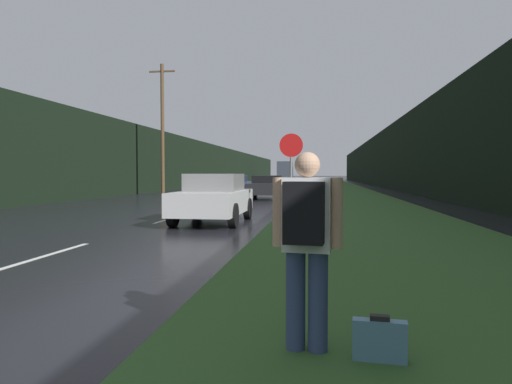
{
  "coord_description": "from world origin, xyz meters",
  "views": [
    {
      "loc": [
        4.99,
        -0.7,
        1.51
      ],
      "look_at": [
        2.72,
        15.11,
        0.86
      ],
      "focal_mm": 32.0,
      "sensor_mm": 36.0,
      "label": 1
    }
  ],
  "objects_px": {
    "hitchhiker_with_backpack": "(306,238)",
    "car_oncoming": "(236,184)",
    "car_passing_far": "(267,187)",
    "stop_sign": "(291,168)",
    "car_passing_near": "(214,198)",
    "delivery_truck": "(285,171)",
    "suitcase": "(380,341)"
  },
  "relations": [
    {
      "from": "hitchhiker_with_backpack",
      "to": "car_oncoming",
      "type": "bearing_deg",
      "value": 107.23
    },
    {
      "from": "hitchhiker_with_backpack",
      "to": "car_passing_far",
      "type": "bearing_deg",
      "value": 103.14
    },
    {
      "from": "stop_sign",
      "to": "car_oncoming",
      "type": "relative_size",
      "value": 0.64
    },
    {
      "from": "car_passing_near",
      "to": "car_oncoming",
      "type": "xyz_separation_m",
      "value": [
        -3.45,
        21.84,
        -0.05
      ]
    },
    {
      "from": "car_passing_far",
      "to": "delivery_truck",
      "type": "distance_m",
      "value": 58.25
    },
    {
      "from": "hitchhiker_with_backpack",
      "to": "car_passing_far",
      "type": "xyz_separation_m",
      "value": [
        -3.15,
        23.37,
        -0.26
      ]
    },
    {
      "from": "delivery_truck",
      "to": "car_oncoming",
      "type": "bearing_deg",
      "value": -90.0
    },
    {
      "from": "car_passing_far",
      "to": "delivery_truck",
      "type": "relative_size",
      "value": 0.5
    },
    {
      "from": "suitcase",
      "to": "car_oncoming",
      "type": "distance_m",
      "value": 32.58
    },
    {
      "from": "hitchhiker_with_backpack",
      "to": "delivery_truck",
      "type": "distance_m",
      "value": 81.78
    },
    {
      "from": "suitcase",
      "to": "car_passing_far",
      "type": "bearing_deg",
      "value": 104.5
    },
    {
      "from": "delivery_truck",
      "to": "suitcase",
      "type": "bearing_deg",
      "value": -84.97
    },
    {
      "from": "hitchhiker_with_backpack",
      "to": "delivery_truck",
      "type": "xyz_separation_m",
      "value": [
        -6.59,
        81.51,
        0.97
      ]
    },
    {
      "from": "hitchhiker_with_backpack",
      "to": "suitcase",
      "type": "distance_m",
      "value": 0.99
    },
    {
      "from": "stop_sign",
      "to": "car_oncoming",
      "type": "xyz_separation_m",
      "value": [
        -5.8,
        21.67,
        -0.98
      ]
    },
    {
      "from": "suitcase",
      "to": "hitchhiker_with_backpack",
      "type": "bearing_deg",
      "value": 174.78
    },
    {
      "from": "hitchhiker_with_backpack",
      "to": "car_passing_far",
      "type": "height_order",
      "value": "hitchhiker_with_backpack"
    },
    {
      "from": "car_passing_near",
      "to": "hitchhiker_with_backpack",
      "type": "bearing_deg",
      "value": 107.78
    },
    {
      "from": "suitcase",
      "to": "car_passing_far",
      "type": "height_order",
      "value": "car_passing_far"
    },
    {
      "from": "stop_sign",
      "to": "delivery_truck",
      "type": "bearing_deg",
      "value": 94.64
    },
    {
      "from": "stop_sign",
      "to": "hitchhiker_with_backpack",
      "type": "height_order",
      "value": "stop_sign"
    },
    {
      "from": "hitchhiker_with_backpack",
      "to": "car_passing_near",
      "type": "xyz_separation_m",
      "value": [
        -3.15,
        9.82,
        -0.21
      ]
    },
    {
      "from": "stop_sign",
      "to": "delivery_truck",
      "type": "xyz_separation_m",
      "value": [
        -5.8,
        71.51,
        0.25
      ]
    },
    {
      "from": "suitcase",
      "to": "delivery_truck",
      "type": "bearing_deg",
      "value": 100.49
    },
    {
      "from": "stop_sign",
      "to": "hitchhiker_with_backpack",
      "type": "xyz_separation_m",
      "value": [
        0.79,
        -9.99,
        -0.72
      ]
    },
    {
      "from": "car_passing_far",
      "to": "car_oncoming",
      "type": "relative_size",
      "value": 1.02
    },
    {
      "from": "stop_sign",
      "to": "car_passing_far",
      "type": "distance_m",
      "value": 13.62
    },
    {
      "from": "car_oncoming",
      "to": "delivery_truck",
      "type": "height_order",
      "value": "delivery_truck"
    },
    {
      "from": "stop_sign",
      "to": "car_oncoming",
      "type": "distance_m",
      "value": 22.45
    },
    {
      "from": "car_passing_near",
      "to": "car_oncoming",
      "type": "height_order",
      "value": "car_passing_near"
    },
    {
      "from": "suitcase",
      "to": "car_oncoming",
      "type": "relative_size",
      "value": 0.1
    },
    {
      "from": "suitcase",
      "to": "delivery_truck",
      "type": "relative_size",
      "value": 0.05
    }
  ]
}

